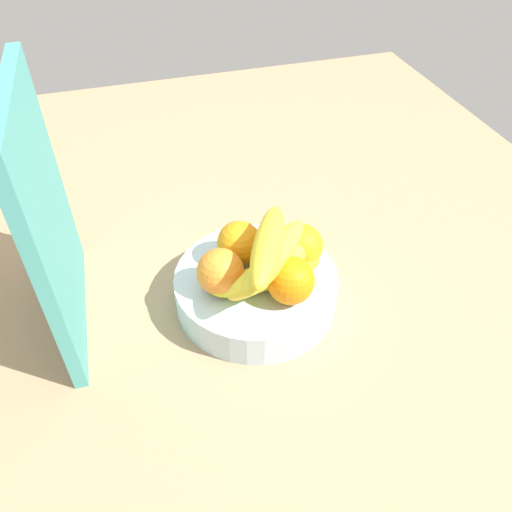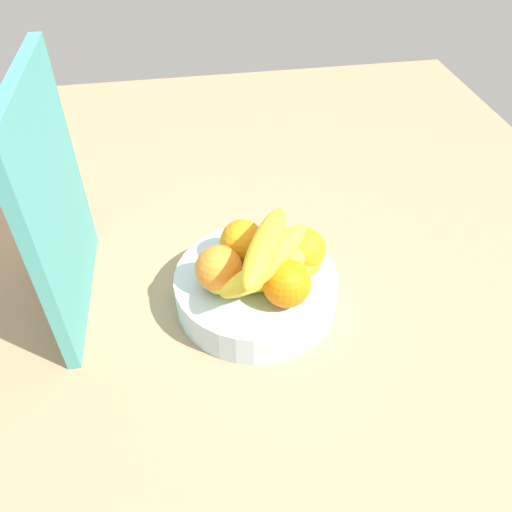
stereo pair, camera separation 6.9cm
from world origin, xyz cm
name	(u,v)px [view 2 (the right image)]	position (x,y,z in cm)	size (l,w,h in cm)	color
ground_plane	(255,323)	(0.00, 0.00, -1.50)	(180.00, 140.00, 3.00)	#A1815E
fruit_bowl	(256,288)	(3.26, -0.68, 2.75)	(24.75, 24.75, 5.51)	silver
orange_front_left	(242,242)	(7.32, 0.71, 8.94)	(6.86, 6.86, 6.86)	orange
orange_front_right	(219,269)	(2.10, 4.93, 8.94)	(6.86, 6.86, 6.86)	orange
orange_center	(286,283)	(-2.42, -4.01, 8.94)	(6.86, 6.86, 6.86)	orange
orange_back_left	(303,250)	(4.07, -7.87, 8.94)	(6.86, 6.86, 6.86)	orange
banana_bunch	(269,263)	(0.17, -1.93, 10.81)	(17.00, 17.73, 10.60)	yellow
cutting_board	(55,205)	(8.80, 25.97, 18.00)	(28.00, 1.80, 36.00)	teal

